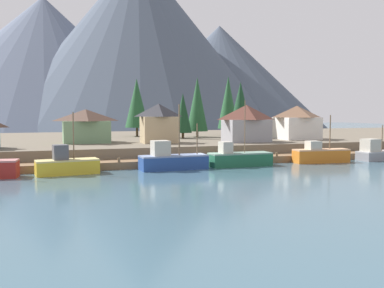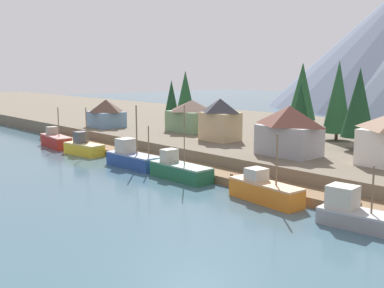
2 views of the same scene
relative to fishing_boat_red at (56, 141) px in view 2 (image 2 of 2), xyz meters
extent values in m
cube|color=#3D5B6B|center=(28.97, 21.94, -1.67)|extent=(400.00, 400.00, 1.00)
cube|color=brown|center=(28.97, 3.94, -0.67)|extent=(80.00, 4.00, 1.00)
cylinder|color=brown|center=(-7.03, 2.14, -0.37)|extent=(0.36, 0.36, 1.60)
cylinder|color=brown|center=(0.97, 2.14, -0.37)|extent=(0.36, 0.36, 1.60)
cylinder|color=brown|center=(8.97, 2.14, -0.37)|extent=(0.36, 0.36, 1.60)
cylinder|color=brown|center=(16.97, 2.14, -0.37)|extent=(0.36, 0.36, 1.60)
cylinder|color=brown|center=(24.97, 2.14, -0.37)|extent=(0.36, 0.36, 1.60)
cylinder|color=brown|center=(32.97, 2.14, -0.37)|extent=(0.36, 0.36, 1.60)
cylinder|color=brown|center=(40.97, 2.14, -0.37)|extent=(0.36, 0.36, 1.60)
cylinder|color=brown|center=(48.97, 2.14, -0.37)|extent=(0.36, 0.36, 1.60)
cylinder|color=brown|center=(56.97, 2.14, -0.37)|extent=(0.36, 0.36, 1.60)
cube|color=#665B4C|center=(28.97, 33.94, 0.08)|extent=(400.00, 56.00, 2.50)
cube|color=maroon|center=(0.12, -0.01, -0.23)|extent=(9.27, 3.62, 1.89)
cube|color=#AD6C6A|center=(0.12, -0.01, 0.82)|extent=(9.27, 3.62, 0.20)
cube|color=gray|center=(-1.75, 0.21, 1.61)|extent=(1.64, 1.93, 1.39)
cylinder|color=brown|center=(1.87, -0.22, 3.48)|extent=(0.17, 0.17, 5.12)
cube|color=gold|center=(10.27, -0.03, -0.35)|extent=(7.77, 3.63, 1.66)
cube|color=tan|center=(10.27, -0.03, 0.58)|extent=(7.77, 3.63, 0.20)
cube|color=#4C4C51|center=(9.46, -0.13, 1.60)|extent=(1.93, 2.05, 1.84)
cylinder|color=brown|center=(11.07, 0.07, 3.60)|extent=(0.15, 0.15, 5.84)
cube|color=navy|center=(24.02, 0.12, -0.31)|extent=(9.21, 3.33, 1.73)
cube|color=#6C7DA2|center=(24.02, 0.12, 0.66)|extent=(9.21, 3.33, 0.20)
cube|color=#B2AD9E|center=(22.18, 0.05, 1.75)|extent=(2.30, 2.31, 1.99)
cylinder|color=brown|center=(24.83, 0.15, 4.18)|extent=(0.19, 0.19, 6.84)
cylinder|color=brown|center=(27.43, 0.25, 2.88)|extent=(0.17, 0.17, 4.24)
cube|color=#1E5B3D|center=(34.01, 0.32, -0.31)|extent=(8.99, 2.95, 1.73)
cube|color=gray|center=(34.01, 0.32, 0.66)|extent=(8.99, 2.95, 0.20)
cube|color=#B2AD9E|center=(31.73, 0.33, 1.57)|extent=(1.51, 1.99, 1.62)
cylinder|color=brown|center=(34.69, 0.31, 4.48)|extent=(0.13, 0.13, 7.44)
cube|color=#CC6B1E|center=(47.58, 0.20, -0.24)|extent=(8.76, 3.21, 1.87)
cube|color=tan|center=(47.58, 0.20, 0.80)|extent=(8.76, 3.21, 0.20)
cube|color=#B2AD9E|center=(46.23, 0.32, 1.53)|extent=(2.05, 2.10, 1.27)
cylinder|color=brown|center=(49.03, 0.07, 3.50)|extent=(0.18, 0.18, 5.20)
cube|color=gray|center=(58.25, 0.01, -0.53)|extent=(7.33, 3.56, 1.28)
cube|color=#9F9FA2|center=(58.25, 0.01, 0.21)|extent=(7.33, 3.56, 0.20)
cube|color=#B2AD9E|center=(56.54, -0.19, 1.30)|extent=(2.65, 2.41, 1.99)
cylinder|color=brown|center=(59.10, 0.11, 2.37)|extent=(0.16, 0.16, 4.13)
cube|color=tan|center=(25.89, 15.37, 3.56)|extent=(5.73, 4.15, 4.47)
pyramid|color=#2D2D33|center=(25.89, 15.37, 6.89)|extent=(6.02, 4.36, 2.19)
cube|color=#6689A8|center=(-1.94, 11.69, 2.83)|extent=(6.52, 5.32, 3.02)
pyramid|color=#422D23|center=(-1.94, 11.69, 5.54)|extent=(6.84, 5.59, 2.40)
cube|color=gray|center=(41.08, 12.75, 3.28)|extent=(7.57, 4.99, 3.91)
pyramid|color=brown|center=(41.08, 12.75, 6.53)|extent=(7.95, 5.24, 2.60)
cube|color=#6B8E66|center=(14.23, 19.86, 3.19)|extent=(7.60, 6.64, 3.73)
pyramid|color=#422D23|center=(14.23, 19.86, 6.05)|extent=(7.98, 6.97, 1.98)
cylinder|color=#4C3823|center=(-10.93, 40.11, 2.28)|extent=(0.50, 0.50, 1.91)
cone|color=#1E4C28|center=(-10.93, 40.11, 7.81)|extent=(4.02, 4.02, 9.16)
cylinder|color=#4C3823|center=(26.38, 36.28, 2.30)|extent=(0.50, 0.50, 1.94)
cone|color=#1E4C28|center=(26.38, 36.28, 8.55)|extent=(5.12, 5.12, 10.55)
cylinder|color=#4C3823|center=(44.86, 23.18, 2.25)|extent=(0.50, 0.50, 1.86)
cone|color=#14381E|center=(44.86, 23.18, 7.94)|extent=(4.53, 4.53, 9.52)
cylinder|color=#4C3823|center=(-7.42, 32.76, 2.21)|extent=(0.50, 0.50, 1.77)
cone|color=#14381E|center=(-7.42, 32.76, 6.65)|extent=(2.91, 2.91, 7.10)
cylinder|color=#4C3823|center=(33.51, 25.77, 1.91)|extent=(0.50, 0.50, 1.16)
cone|color=#14381E|center=(33.51, 25.77, 6.43)|extent=(3.57, 3.57, 7.88)
cylinder|color=#4C3823|center=(37.88, 29.50, 1.96)|extent=(0.50, 0.50, 1.26)
cone|color=#1E4C28|center=(37.88, 29.50, 8.24)|extent=(4.50, 4.50, 11.31)
camera|label=1|loc=(8.17, -53.81, 6.44)|focal=39.24mm
camera|label=2|loc=(77.35, -36.52, 12.19)|focal=43.65mm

